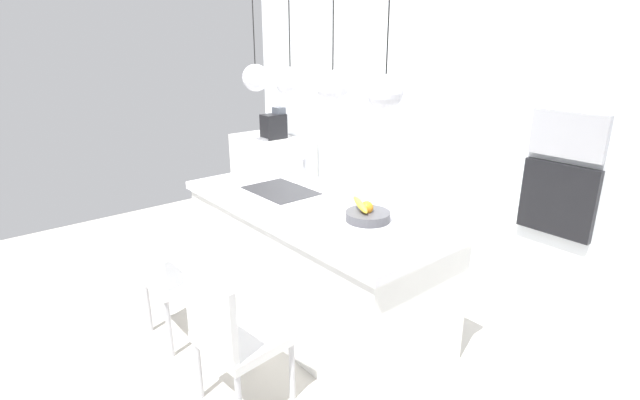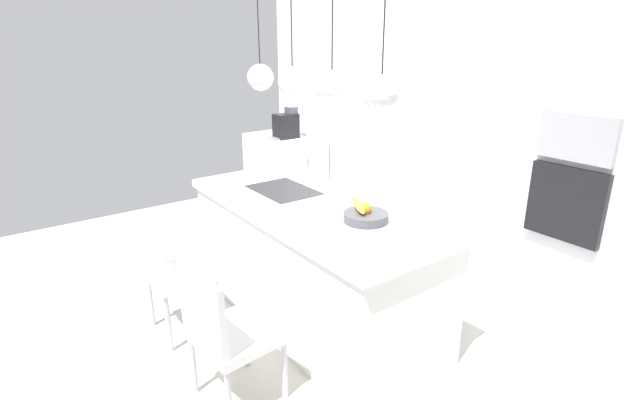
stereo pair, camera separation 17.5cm
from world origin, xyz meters
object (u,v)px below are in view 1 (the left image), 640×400
object	(u,v)px
fruit_bowl	(367,214)
coffee_machine	(274,126)
chair_middle	(233,333)
microwave	(569,135)
oven	(558,199)
chair_near	(169,273)

from	to	relation	value
fruit_bowl	coffee_machine	size ratio (longest dim) A/B	0.77
chair_middle	coffee_machine	bearing A→B (deg)	141.52
fruit_bowl	chair_middle	world-z (taller)	fruit_bowl
microwave	oven	xyz separation A→B (m)	(0.00, 0.00, -0.50)
chair_near	chair_middle	world-z (taller)	chair_near
fruit_bowl	chair_near	size ratio (longest dim) A/B	0.32
coffee_machine	oven	world-z (taller)	coffee_machine
chair_middle	fruit_bowl	bearing A→B (deg)	87.13
microwave	chair_middle	xyz separation A→B (m)	(-0.60, -2.52, -0.91)
microwave	chair_middle	size ratio (longest dim) A/B	0.61
microwave	coffee_machine	bearing A→B (deg)	-174.99
fruit_bowl	chair_near	bearing A→B (deg)	-132.81
oven	chair_near	distance (m)	2.94
coffee_machine	chair_near	world-z (taller)	coffee_machine
coffee_machine	oven	size ratio (longest dim) A/B	0.68
chair_near	oven	bearing A→B (deg)	59.55
coffee_machine	microwave	size ratio (longest dim) A/B	0.70
microwave	chair_near	size ratio (longest dim) A/B	0.59
fruit_bowl	chair_near	distance (m)	1.44
oven	chair_near	bearing A→B (deg)	-120.45
chair_middle	oven	bearing A→B (deg)	76.58
oven	microwave	bearing A→B (deg)	0.00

